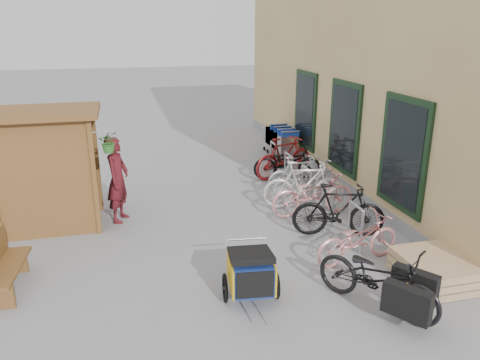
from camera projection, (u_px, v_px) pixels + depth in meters
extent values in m
plane|color=gray|center=(233.00, 263.00, 8.18)|extent=(80.00, 80.00, 0.00)
cube|color=tan|center=(426.00, 42.00, 12.72)|extent=(6.00, 13.00, 7.00)
cube|color=gray|center=(320.00, 167.00, 13.10)|extent=(0.18, 13.00, 0.30)
cube|color=black|center=(403.00, 154.00, 8.94)|extent=(0.06, 1.50, 2.20)
cube|color=black|center=(402.00, 154.00, 8.93)|extent=(0.02, 1.25, 1.95)
cube|color=black|center=(344.00, 128.00, 11.24)|extent=(0.06, 1.50, 2.20)
cube|color=black|center=(343.00, 128.00, 11.23)|extent=(0.02, 1.25, 1.95)
cube|color=black|center=(305.00, 110.00, 13.54)|extent=(0.06, 1.50, 2.20)
cube|color=black|center=(304.00, 110.00, 13.53)|extent=(0.02, 1.25, 1.95)
cube|color=brown|center=(94.00, 178.00, 8.98)|extent=(0.09, 0.09, 2.30)
cube|color=brown|center=(7.00, 166.00, 9.75)|extent=(0.09, 0.09, 2.30)
cube|color=brown|center=(97.00, 160.00, 10.17)|extent=(0.09, 0.09, 2.30)
cube|color=brown|center=(2.00, 175.00, 9.16)|extent=(0.05, 1.30, 2.30)
cube|color=brown|center=(45.00, 182.00, 8.79)|extent=(1.80, 0.05, 2.30)
cube|color=brown|center=(53.00, 163.00, 9.93)|extent=(1.80, 0.05, 2.30)
cube|color=brown|center=(41.00, 113.00, 8.98)|extent=(2.15, 1.65, 0.10)
cube|color=brown|center=(40.00, 185.00, 9.40)|extent=(1.30, 1.15, 0.04)
cube|color=brown|center=(36.00, 156.00, 9.21)|extent=(1.30, 1.15, 0.04)
cylinder|color=#A5A8AD|center=(100.00, 132.00, 8.73)|extent=(0.36, 0.02, 0.02)
imported|color=#2B6925|center=(109.00, 142.00, 8.83)|extent=(0.38, 0.33, 0.42)
cylinder|color=#A5A8AD|center=(362.00, 233.00, 8.35)|extent=(0.05, 0.05, 0.84)
cylinder|color=#A5A8AD|center=(349.00, 222.00, 8.81)|extent=(0.05, 0.05, 0.84)
cylinder|color=#A5A8AD|center=(357.00, 206.00, 8.45)|extent=(0.05, 0.50, 0.05)
cylinder|color=#A5A8AD|center=(333.00, 209.00, 9.45)|extent=(0.05, 0.05, 0.84)
cylinder|color=#A5A8AD|center=(323.00, 200.00, 9.91)|extent=(0.05, 0.05, 0.84)
cylinder|color=#A5A8AD|center=(329.00, 185.00, 9.55)|extent=(0.05, 0.50, 0.05)
cylinder|color=#A5A8AD|center=(310.00, 189.00, 10.56)|extent=(0.05, 0.05, 0.84)
cylinder|color=#A5A8AD|center=(302.00, 182.00, 11.02)|extent=(0.05, 0.05, 0.84)
cylinder|color=#A5A8AD|center=(307.00, 168.00, 10.65)|extent=(0.05, 0.50, 0.05)
cylinder|color=#A5A8AD|center=(292.00, 174.00, 11.66)|extent=(0.05, 0.05, 0.84)
cylinder|color=#A5A8AD|center=(285.00, 168.00, 12.12)|extent=(0.05, 0.05, 0.84)
cylinder|color=#A5A8AD|center=(289.00, 155.00, 11.76)|extent=(0.05, 0.50, 0.05)
cylinder|color=#A5A8AD|center=(276.00, 161.00, 12.76)|extent=(0.05, 0.05, 0.84)
cylinder|color=#A5A8AD|center=(271.00, 156.00, 13.22)|extent=(0.05, 0.05, 0.84)
cylinder|color=#A5A8AD|center=(274.00, 144.00, 12.86)|extent=(0.05, 0.50, 0.05)
cube|color=tan|center=(433.00, 277.00, 7.57)|extent=(1.00, 1.20, 0.12)
cube|color=tan|center=(435.00, 270.00, 7.52)|extent=(1.00, 1.20, 0.12)
cube|color=tan|center=(436.00, 262.00, 7.48)|extent=(1.00, 1.20, 0.12)
cube|color=brown|center=(7.00, 268.00, 7.23)|extent=(0.50, 1.39, 0.05)
cube|color=brown|center=(1.00, 298.00, 6.80)|extent=(0.37, 0.08, 0.36)
cube|color=brown|center=(16.00, 263.00, 7.80)|extent=(0.37, 0.08, 0.36)
cube|color=silver|center=(285.00, 142.00, 14.05)|extent=(0.55, 0.84, 0.52)
cube|color=#1A3DA9|center=(290.00, 134.00, 13.55)|extent=(0.55, 0.04, 0.18)
cylinder|color=silver|center=(291.00, 132.00, 13.50)|extent=(0.58, 0.04, 0.04)
cylinder|color=black|center=(281.00, 163.00, 13.85)|extent=(0.04, 0.12, 0.12)
cube|color=silver|center=(281.00, 139.00, 14.37)|extent=(0.55, 0.84, 0.52)
cube|color=#1A3DA9|center=(286.00, 131.00, 13.87)|extent=(0.55, 0.04, 0.18)
cylinder|color=silver|center=(287.00, 129.00, 13.82)|extent=(0.58, 0.04, 0.04)
cylinder|color=black|center=(278.00, 160.00, 14.17)|extent=(0.04, 0.12, 0.12)
cube|color=silver|center=(278.00, 137.00, 14.69)|extent=(0.55, 0.84, 0.52)
cube|color=#1A3DA9|center=(282.00, 129.00, 14.19)|extent=(0.55, 0.04, 0.18)
cylinder|color=silver|center=(283.00, 127.00, 14.14)|extent=(0.58, 0.04, 0.04)
cylinder|color=black|center=(274.00, 157.00, 14.49)|extent=(0.04, 0.12, 0.12)
cube|color=silver|center=(274.00, 134.00, 15.01)|extent=(0.55, 0.84, 0.52)
cube|color=#1A3DA9|center=(279.00, 127.00, 14.51)|extent=(0.55, 0.04, 0.18)
cylinder|color=silver|center=(279.00, 124.00, 14.46)|extent=(0.58, 0.04, 0.04)
cylinder|color=black|center=(271.00, 154.00, 14.81)|extent=(0.04, 0.12, 0.12)
cube|color=navy|center=(251.00, 273.00, 6.99)|extent=(0.66, 0.82, 0.45)
cube|color=gold|center=(231.00, 274.00, 6.95)|extent=(0.12, 0.76, 0.45)
cube|color=gold|center=(271.00, 271.00, 7.02)|extent=(0.12, 0.76, 0.45)
cube|color=black|center=(255.00, 285.00, 6.60)|extent=(0.54, 0.09, 0.41)
cube|color=black|center=(251.00, 255.00, 6.94)|extent=(0.71, 0.80, 0.22)
torus|color=black|center=(225.00, 288.00, 7.01)|extent=(0.10, 0.45, 0.44)
torus|color=black|center=(276.00, 284.00, 7.11)|extent=(0.10, 0.45, 0.44)
cylinder|color=#B7B7BC|center=(258.00, 311.00, 6.45)|extent=(0.10, 0.65, 0.03)
cylinder|color=#B7B7BC|center=(247.00, 239.00, 7.27)|extent=(0.61, 0.10, 0.03)
imported|color=black|center=(377.00, 278.00, 6.73)|extent=(1.60, 1.93, 0.99)
cube|color=black|center=(407.00, 302.00, 6.22)|extent=(0.51, 0.64, 0.45)
cube|color=black|center=(415.00, 285.00, 6.63)|extent=(0.51, 0.64, 0.45)
cube|color=orange|center=(411.00, 290.00, 6.41)|extent=(0.20, 0.22, 0.12)
imported|color=maroon|center=(118.00, 180.00, 9.69)|extent=(0.65, 0.77, 1.80)
imported|color=pink|center=(358.00, 239.00, 8.08)|extent=(1.73, 0.85, 0.87)
imported|color=black|center=(339.00, 210.00, 9.05)|extent=(1.86, 1.03, 1.08)
imported|color=pink|center=(313.00, 194.00, 10.08)|extent=(1.88, 0.68, 0.98)
imported|color=white|center=(304.00, 185.00, 10.42)|extent=(1.91, 0.88, 1.11)
imported|color=silver|center=(306.00, 179.00, 11.07)|extent=(1.90, 1.05, 0.95)
imported|color=silver|center=(298.00, 174.00, 11.46)|extent=(1.56, 0.45, 0.93)
imported|color=black|center=(287.00, 162.00, 12.42)|extent=(1.89, 0.97, 0.94)
imported|color=maroon|center=(284.00, 157.00, 12.59)|extent=(1.92, 1.11, 1.12)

